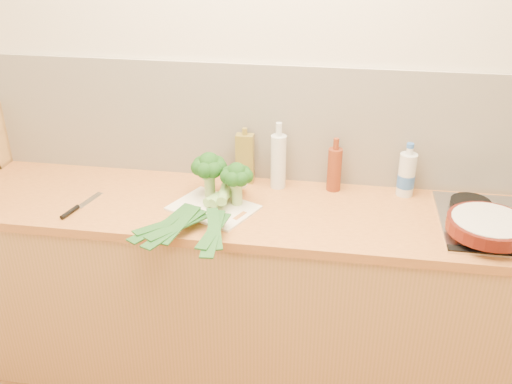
# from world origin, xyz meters

# --- Properties ---
(room_shell) EXTENTS (3.50, 3.50, 3.50)m
(room_shell) POSITION_xyz_m (0.00, 1.49, 1.17)
(room_shell) COLOR beige
(room_shell) RESTS_ON ground
(counter) EXTENTS (3.20, 0.62, 0.90)m
(counter) POSITION_xyz_m (0.00, 1.20, 0.45)
(counter) COLOR tan
(counter) RESTS_ON ground
(chopping_board) EXTENTS (0.41, 0.37, 0.01)m
(chopping_board) POSITION_xyz_m (-0.21, 1.15, 0.91)
(chopping_board) COLOR white
(chopping_board) RESTS_ON counter
(broccoli_left) EXTENTS (0.15, 0.16, 0.20)m
(broccoli_left) POSITION_xyz_m (-0.24, 1.25, 1.05)
(broccoli_left) COLOR #8FB368
(broccoli_left) RESTS_ON chopping_board
(broccoli_right) EXTENTS (0.14, 0.14, 0.19)m
(broccoli_right) POSITION_xyz_m (-0.11, 1.19, 1.04)
(broccoli_right) COLOR #8FB368
(broccoli_right) RESTS_ON chopping_board
(leek_front) EXTENTS (0.36, 0.58, 0.04)m
(leek_front) POSITION_xyz_m (-0.24, 1.12, 0.93)
(leek_front) COLOR white
(leek_front) RESTS_ON chopping_board
(leek_mid) EXTENTS (0.30, 0.62, 0.04)m
(leek_mid) POSITION_xyz_m (-0.20, 1.09, 0.95)
(leek_mid) COLOR white
(leek_mid) RESTS_ON chopping_board
(leek_back) EXTENTS (0.12, 0.70, 0.04)m
(leek_back) POSITION_xyz_m (-0.16, 1.10, 0.97)
(leek_back) COLOR white
(leek_back) RESTS_ON chopping_board
(chefs_knife) EXTENTS (0.08, 0.26, 0.02)m
(chefs_knife) POSITION_xyz_m (-0.78, 1.04, 0.91)
(chefs_knife) COLOR silver
(chefs_knife) RESTS_ON counter
(skillet) EXTENTS (0.46, 0.31, 0.05)m
(skillet) POSITION_xyz_m (0.89, 1.07, 0.97)
(skillet) COLOR #52150D
(skillet) RESTS_ON gas_hob
(oil_tin) EXTENTS (0.08, 0.05, 0.26)m
(oil_tin) POSITION_xyz_m (-0.12, 1.43, 1.02)
(oil_tin) COLOR olive
(oil_tin) RESTS_ON counter
(glass_bottle) EXTENTS (0.07, 0.07, 0.31)m
(glass_bottle) POSITION_xyz_m (0.04, 1.41, 1.03)
(glass_bottle) COLOR silver
(glass_bottle) RESTS_ON counter
(amber_bottle) EXTENTS (0.06, 0.06, 0.25)m
(amber_bottle) POSITION_xyz_m (0.29, 1.42, 1.00)
(amber_bottle) COLOR maroon
(amber_bottle) RESTS_ON counter
(water_bottle) EXTENTS (0.08, 0.08, 0.22)m
(water_bottle) POSITION_xyz_m (0.60, 1.42, 0.99)
(water_bottle) COLOR silver
(water_bottle) RESTS_ON counter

